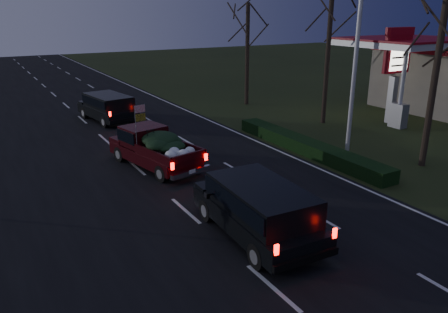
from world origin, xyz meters
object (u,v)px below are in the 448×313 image
gas_price_pylon (397,59)px  light_pole (358,34)px  lead_suv (108,105)px  rear_suv (259,206)px  pickup_truck (154,146)px

gas_price_pylon → light_pole: bearing=-155.3°
lead_suv → rear_suv: (-0.23, -16.60, 0.04)m
light_pole → pickup_truck: size_ratio=1.82×
lead_suv → rear_suv: 16.60m
light_pole → gas_price_pylon: (6.50, 2.99, -1.71)m
pickup_truck → light_pole: bearing=-29.3°
pickup_truck → lead_suv: bearing=74.5°
light_pole → rear_suv: (-8.38, -4.72, -4.43)m
gas_price_pylon → lead_suv: size_ratio=1.14×
light_pole → rear_suv: 10.59m
gas_price_pylon → rear_suv: 16.98m
gas_price_pylon → rear_suv: bearing=-152.6°
gas_price_pylon → rear_suv: size_ratio=1.14×
pickup_truck → lead_suv: size_ratio=1.03×
light_pole → gas_price_pylon: light_pole is taller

